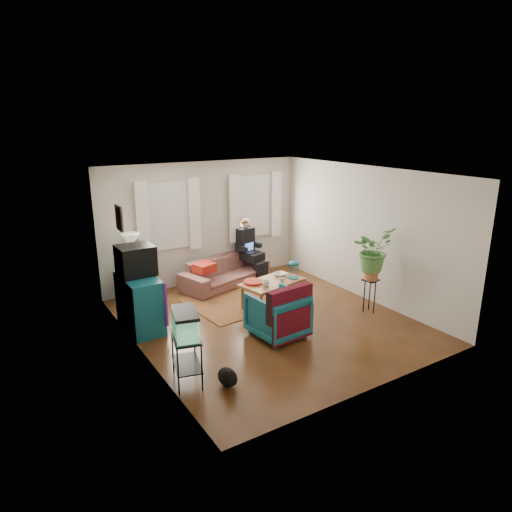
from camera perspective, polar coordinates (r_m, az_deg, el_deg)
floor at (r=8.14m, az=1.51°, el=-8.13°), size 4.50×5.00×0.01m
ceiling at (r=7.44m, az=1.66°, el=10.38°), size 4.50×5.00×0.01m
wall_back at (r=9.80m, az=-6.54°, el=4.09°), size 4.50×0.01×2.60m
wall_front at (r=5.88m, az=15.21°, el=-4.98°), size 4.50×0.01×2.60m
wall_left at (r=6.76m, az=-14.53°, el=-2.08°), size 0.01×5.00×2.60m
wall_right at (r=9.09m, az=13.50°, el=2.75°), size 0.01×5.00×2.60m
window_left at (r=9.43m, az=-10.93°, el=4.95°), size 1.08×0.04×1.38m
window_right at (r=10.33m, az=-0.24°, el=6.25°), size 1.08×0.04×1.38m
curtains_left at (r=9.35m, az=-10.75°, el=4.87°), size 1.36×0.06×1.50m
curtains_right at (r=10.26m, az=-0.00°, el=6.18°), size 1.36×0.06×1.50m
picture_frame at (r=7.40m, az=-16.68°, el=4.56°), size 0.04×0.32×0.40m
area_rug at (r=9.04m, az=-1.94°, el=-5.48°), size 2.13×1.77×0.01m
sofa at (r=9.76m, az=-3.88°, el=-1.39°), size 2.17×1.33×0.79m
seated_person at (r=10.20m, az=-0.97°, el=0.66°), size 0.66×0.74×1.21m
side_table at (r=9.32m, az=-15.00°, el=-3.12°), size 0.60×0.60×0.70m
table_lamp at (r=9.13m, az=-15.30°, el=0.71°), size 0.45×0.45×0.64m
dresser at (r=7.93m, az=-14.33°, el=-5.69°), size 0.54×1.05×0.94m
crt_tv at (r=7.79m, az=-14.81°, el=-0.51°), size 0.58×0.53×0.50m
aquarium_stand at (r=6.31m, az=-8.64°, el=-12.65°), size 0.49×0.68×0.68m
aquarium at (r=6.07m, az=-8.85°, el=-8.34°), size 0.44×0.62×0.36m
black_cat at (r=6.27m, az=-3.58°, el=-14.66°), size 0.34×0.42×0.31m
armchair at (r=7.47m, az=2.68°, el=-7.02°), size 0.87×0.82×0.83m
serape_throw at (r=7.18m, az=4.33°, el=-6.57°), size 0.84×0.26×0.68m
coffee_table at (r=8.68m, az=2.01°, el=-4.71°), size 1.31×0.88×0.50m
cup_a at (r=8.32m, az=1.23°, el=-3.44°), size 0.16×0.16×0.11m
cup_b at (r=8.49m, az=3.24°, el=-3.07°), size 0.13×0.13×0.10m
bowl at (r=8.88m, az=3.02°, el=-2.31°), size 0.28×0.28×0.06m
snack_tray at (r=8.48m, az=-0.33°, el=-3.26°), size 0.44×0.44×0.04m
birdcage at (r=8.72m, az=4.74°, el=-1.69°), size 0.23×0.23×0.35m
plant_stand at (r=8.65m, az=14.00°, el=-4.84°), size 0.32×0.32×0.63m
potted_plant at (r=8.41m, az=14.35°, el=-0.04°), size 0.84×0.77×0.80m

